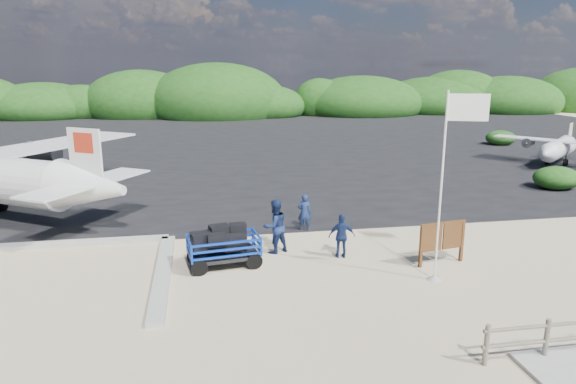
% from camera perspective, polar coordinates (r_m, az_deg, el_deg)
% --- Properties ---
extents(ground, '(160.00, 160.00, 0.00)m').
position_cam_1_polar(ground, '(16.18, 2.32, -10.20)').
color(ground, beige).
extents(asphalt_apron, '(90.00, 50.00, 0.04)m').
position_cam_1_polar(asphalt_apron, '(45.02, -5.80, 5.45)').
color(asphalt_apron, '#B2B2B2').
rests_on(asphalt_apron, ground).
extents(lagoon, '(9.00, 7.00, 0.40)m').
position_cam_1_polar(lagoon, '(18.20, -28.16, -9.12)').
color(lagoon, '#B2B2B2').
rests_on(lagoon, ground).
extents(vegetation_band, '(124.00, 8.00, 4.40)m').
position_cam_1_polar(vegetation_band, '(69.81, -7.36, 8.42)').
color(vegetation_band, '#B2B2B2').
rests_on(vegetation_band, ground).
extents(baggage_cart, '(2.73, 1.80, 1.28)m').
position_cam_1_polar(baggage_cart, '(17.64, -7.08, -8.19)').
color(baggage_cart, '#0C38BF').
rests_on(baggage_cart, ground).
extents(flagpole, '(1.28, 0.86, 5.91)m').
position_cam_1_polar(flagpole, '(17.11, 15.94, -9.37)').
color(flagpole, white).
rests_on(flagpole, ground).
extents(signboard, '(1.87, 0.51, 1.54)m').
position_cam_1_polar(signboard, '(18.45, 16.56, -7.68)').
color(signboard, brown).
rests_on(signboard, ground).
extents(crew_a, '(0.62, 0.47, 1.54)m').
position_cam_1_polar(crew_a, '(20.90, 1.82, -2.29)').
color(crew_a, navy).
rests_on(crew_a, ground).
extents(crew_b, '(1.18, 1.07, 1.97)m').
position_cam_1_polar(crew_b, '(18.44, -1.46, -3.83)').
color(crew_b, navy).
rests_on(crew_b, ground).
extents(crew_c, '(0.97, 0.50, 1.58)m').
position_cam_1_polar(crew_c, '(18.11, 5.99, -4.89)').
color(crew_c, navy).
rests_on(crew_c, ground).
extents(aircraft_large, '(24.89, 24.89, 5.41)m').
position_cam_1_polar(aircraft_large, '(43.87, 7.88, 5.17)').
color(aircraft_large, '#B2B2B2').
rests_on(aircraft_large, ground).
extents(aircraft_small, '(9.76, 9.76, 2.50)m').
position_cam_1_polar(aircraft_small, '(53.12, -20.21, 5.96)').
color(aircraft_small, '#B2B2B2').
rests_on(aircraft_small, ground).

